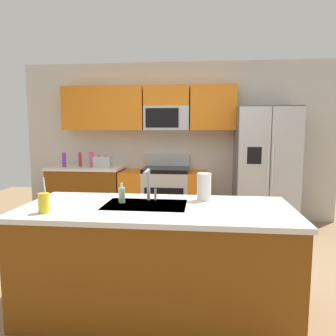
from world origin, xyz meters
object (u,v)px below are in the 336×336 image
Objects in this scene: toaster at (103,162)px; sink_faucet at (149,182)px; refrigerator at (265,168)px; paper_towel_roll at (204,187)px; bottle_pink at (92,160)px; pepper_mill at (80,160)px; range_oven at (164,196)px; drink_cup_yellow at (44,203)px; soap_dispenser at (122,195)px; bottle_purple at (64,160)px.

sink_faucet reaches higher than toaster.
refrigerator is 6.56× the size of sink_faucet.
toaster is 2.72m from paper_towel_roll.
paper_towel_roll reaches higher than toaster.
bottle_pink is 0.88× the size of sink_faucet.
bottle_pink is at bearing -13.56° from pepper_mill.
refrigerator is (1.57, -0.07, 0.48)m from range_oven.
range_oven is at bearing 105.66° from paper_towel_roll.
refrigerator is 3.46m from drink_cup_yellow.
bottle_pink is (-2.74, 0.02, 0.10)m from refrigerator.
range_oven is 8.00× the size of soap_dispenser.
pepper_mill is at bearing 172.79° from toaster.
soap_dispenser is (0.92, -2.36, -0.02)m from toaster.
soap_dispenser is at bearing -56.45° from bottle_purple.
sink_faucet is at bearing -86.38° from range_oven.
sink_faucet reaches higher than bottle_pink.
sink_faucet is at bearing -170.87° from paper_towel_roll.
pepper_mill is 2.75m from soap_dispenser.
soap_dispenser is (0.50, 0.38, -0.01)m from drink_cup_yellow.
drink_cup_yellow is at bearing -146.57° from sink_faucet.
refrigerator reaches higher than sink_faucet.
paper_towel_roll is at bearing -53.54° from toaster.
pepper_mill is 0.22m from bottle_pink.
range_oven is 1.31m from bottle_pink.
soap_dispenser is (1.57, -2.36, -0.05)m from bottle_purple.
sink_faucet is 0.49m from paper_towel_roll.
sink_faucet reaches higher than range_oven.
soap_dispenser is (-0.07, -2.41, 0.53)m from range_oven.
drink_cup_yellow reaches higher than pepper_mill.
refrigerator reaches higher than bottle_pink.
toaster is 0.99× the size of sink_faucet.
refrigerator reaches higher than paper_towel_roll.
toaster is 1.17× the size of paper_towel_roll.
drink_cup_yellow reaches higher than range_oven.
bottle_purple is (-0.25, -0.05, -0.00)m from pepper_mill.
range_oven is 1.13m from toaster.
sink_faucet is at bearing 23.88° from soap_dispenser.
bottle_purple is (-1.64, -0.05, 0.57)m from range_oven.
sink_faucet is (1.78, -2.27, 0.05)m from bottle_purple.
refrigerator is 2.56m from toaster.
drink_cup_yellow is at bearing -81.39° from toaster.
range_oven is 5.67× the size of paper_towel_roll.
soap_dispenser is (-0.22, -0.10, -0.10)m from sink_faucet.
paper_towel_roll reaches higher than bottle_purple.
bottle_purple reaches higher than toaster.
soap_dispenser is (1.31, -2.41, -0.05)m from pepper_mill.
drink_cup_yellow reaches higher than bottle_pink.
toaster is 1.12× the size of bottle_pink.
toaster is at bearing 0.55° from bottle_pink.
paper_towel_roll is at bearing -48.04° from pepper_mill.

